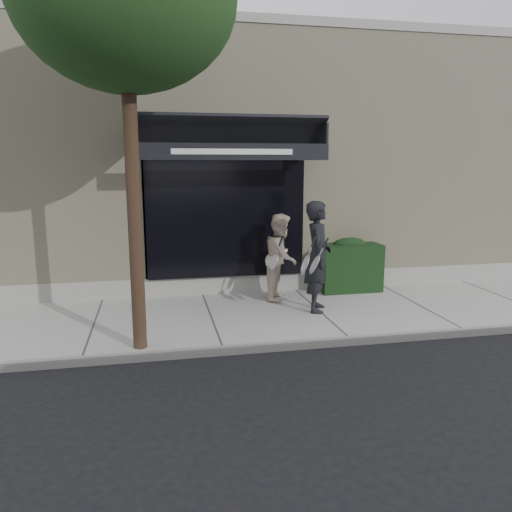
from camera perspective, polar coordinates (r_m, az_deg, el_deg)
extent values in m
plane|color=black|center=(9.45, 7.06, -6.79)|extent=(80.00, 80.00, 0.00)
cube|color=gray|center=(9.44, 7.07, -6.44)|extent=(20.00, 3.00, 0.12)
cube|color=gray|center=(8.06, 10.63, -9.50)|extent=(20.00, 0.10, 0.14)
cube|color=beige|center=(13.84, 0.63, 10.38)|extent=(14.00, 7.00, 5.50)
cube|color=gray|center=(10.95, 4.26, -2.94)|extent=(14.02, 0.42, 0.50)
cube|color=gray|center=(10.94, 4.76, 25.08)|extent=(14.30, 0.35, 0.18)
cube|color=black|center=(10.23, -3.52, 4.92)|extent=(3.20, 0.30, 2.60)
cube|color=gray|center=(10.28, -12.53, 4.71)|extent=(0.08, 0.40, 2.60)
cube|color=gray|center=(10.72, 4.89, 5.16)|extent=(0.08, 0.40, 2.60)
cube|color=gray|center=(10.34, -3.73, 12.41)|extent=(3.36, 0.40, 0.12)
cube|color=black|center=(9.65, -3.16, 14.08)|extent=(3.60, 1.03, 0.55)
cube|color=black|center=(9.15, -2.66, 11.83)|extent=(3.60, 0.05, 0.30)
cube|color=white|center=(9.12, -2.63, 11.84)|extent=(2.20, 0.01, 0.10)
cube|color=black|center=(9.55, -14.07, 13.35)|extent=(0.04, 1.00, 0.45)
cube|color=black|center=(10.07, 7.20, 13.42)|extent=(0.04, 1.00, 0.45)
cube|color=black|center=(10.81, 10.56, -1.27)|extent=(1.30, 0.70, 1.00)
ellipsoid|color=black|center=(10.72, 10.66, 1.35)|extent=(0.71, 0.38, 0.27)
cylinder|color=black|center=(7.25, -13.83, 7.01)|extent=(0.20, 0.20, 4.80)
imported|color=black|center=(9.14, 7.08, -0.06)|extent=(0.70, 0.86, 2.03)
torus|color=silver|center=(8.77, 6.71, -0.96)|extent=(0.19, 0.32, 0.28)
cylinder|color=silver|center=(8.77, 6.71, -0.96)|extent=(0.16, 0.28, 0.24)
cylinder|color=silver|center=(8.77, 6.71, -0.96)|extent=(0.17, 0.04, 0.10)
cylinder|color=black|center=(8.77, 6.71, -0.96)|extent=(0.20, 0.06, 0.12)
torus|color=silver|center=(8.67, 5.61, -0.96)|extent=(0.15, 0.31, 0.29)
cylinder|color=silver|center=(8.67, 5.61, -0.96)|extent=(0.12, 0.28, 0.26)
cylinder|color=silver|center=(8.67, 5.61, -0.96)|extent=(0.18, 0.03, 0.08)
cylinder|color=black|center=(8.67, 5.61, -0.96)|extent=(0.20, 0.05, 0.10)
imported|color=beige|center=(9.90, 2.90, -0.08)|extent=(0.94, 1.03, 1.72)
torus|color=silver|center=(9.49, 2.02, -0.66)|extent=(0.17, 0.32, 0.29)
cylinder|color=silver|center=(9.49, 2.02, -0.66)|extent=(0.13, 0.28, 0.25)
cylinder|color=silver|center=(9.49, 2.02, -0.66)|extent=(0.18, 0.04, 0.08)
cylinder|color=black|center=(9.49, 2.02, -0.66)|extent=(0.20, 0.06, 0.10)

